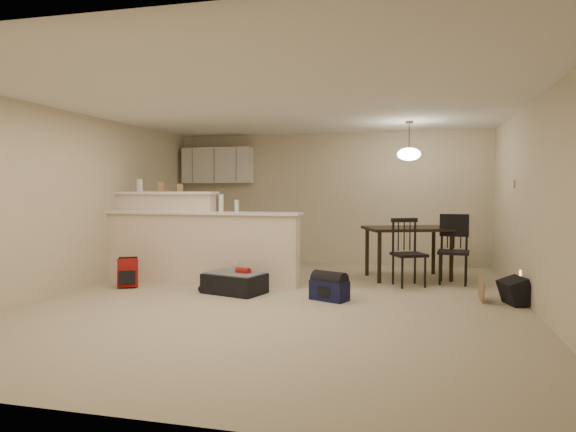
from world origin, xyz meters
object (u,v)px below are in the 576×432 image
(dining_table, at_px, (408,233))
(dining_chair_near, at_px, (409,253))
(dining_chair_far, at_px, (453,250))
(suitcase, at_px, (235,283))
(black_daypack, at_px, (515,292))
(navy_duffel, at_px, (329,290))
(red_backpack, at_px, (128,273))
(pendant_lamp, at_px, (409,154))

(dining_table, distance_m, dining_chair_near, 0.70)
(dining_chair_far, height_order, suitcase, dining_chair_far)
(dining_chair_near, height_order, black_daypack, dining_chair_near)
(navy_duffel, height_order, black_daypack, black_daypack)
(dining_chair_near, relative_size, navy_duffel, 2.12)
(red_backpack, bearing_deg, navy_duffel, -27.95)
(dining_chair_far, xyz_separation_m, black_daypack, (0.65, -1.29, -0.35))
(red_backpack, distance_m, black_daypack, 5.26)
(dining_chair_near, bearing_deg, dining_chair_far, 2.79)
(dining_table, height_order, pendant_lamp, pendant_lamp)
(pendant_lamp, xyz_separation_m, red_backpack, (-3.94, -1.74, -1.78))
(navy_duffel, bearing_deg, dining_chair_far, 67.95)
(pendant_lamp, height_order, suitcase, pendant_lamp)
(dining_table, bearing_deg, pendant_lamp, 159.52)
(pendant_lamp, xyz_separation_m, dining_chair_near, (0.03, -0.66, -1.49))
(pendant_lamp, relative_size, black_daypack, 1.69)
(suitcase, height_order, red_backpack, red_backpack)
(red_backpack, distance_m, navy_duffel, 2.99)
(dining_chair_far, bearing_deg, dining_table, 161.05)
(dining_table, relative_size, navy_duffel, 3.28)
(dining_chair_near, xyz_separation_m, dining_chair_far, (0.65, 0.35, 0.01))
(dining_chair_far, distance_m, black_daypack, 1.48)
(suitcase, xyz_separation_m, black_daypack, (3.61, 0.15, 0.03))
(pendant_lamp, bearing_deg, dining_table, 0.00)
(navy_duffel, bearing_deg, black_daypack, 31.03)
(dining_table, distance_m, suitcase, 2.95)
(navy_duffel, bearing_deg, dining_chair_near, 75.28)
(red_backpack, bearing_deg, dining_chair_far, -7.92)
(black_daypack, bearing_deg, dining_chair_far, 9.70)
(pendant_lamp, height_order, dining_chair_far, pendant_lamp)
(navy_duffel, bearing_deg, pendant_lamp, 87.10)
(pendant_lamp, relative_size, suitcase, 0.78)
(red_backpack, bearing_deg, dining_table, -1.25)
(dining_chair_near, xyz_separation_m, black_daypack, (1.29, -0.94, -0.34))
(dining_table, relative_size, dining_chair_far, 1.50)
(dining_table, height_order, navy_duffel, dining_table)
(dining_chair_near, bearing_deg, suitcase, 179.85)
(suitcase, distance_m, red_backpack, 1.65)
(dining_table, bearing_deg, suitcase, -162.96)
(pendant_lamp, distance_m, dining_chair_far, 1.65)
(pendant_lamp, distance_m, black_daypack, 2.77)
(dining_chair_far, xyz_separation_m, navy_duffel, (-1.63, -1.58, -0.38))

